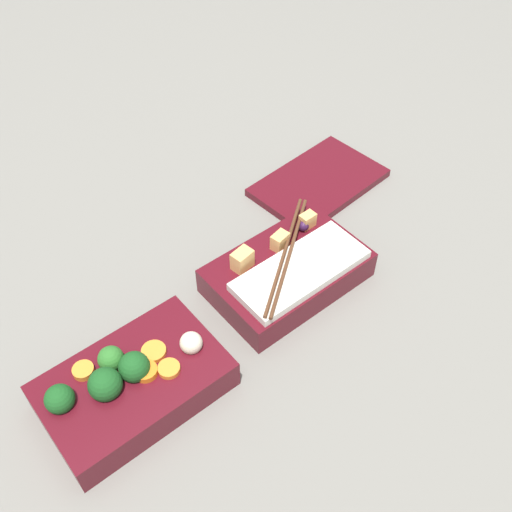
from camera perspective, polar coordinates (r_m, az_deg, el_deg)
ground_plane at (r=0.81m, az=-4.48°, el=-7.27°), size 3.00×3.00×0.00m
bento_tray_vegetable at (r=0.75m, az=-11.76°, el=-11.79°), size 0.22×0.14×0.07m
bento_tray_rice at (r=0.84m, az=2.98°, el=-1.38°), size 0.22×0.14×0.07m
bento_lid at (r=1.01m, az=5.99°, el=6.97°), size 0.22×0.15×0.01m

